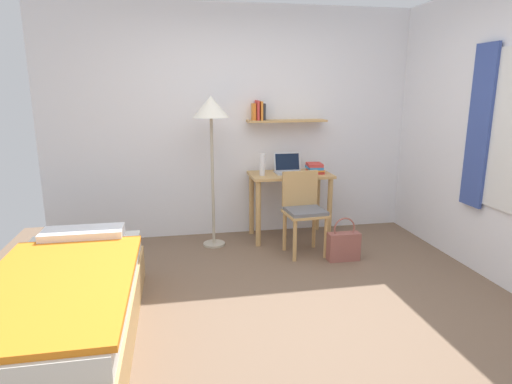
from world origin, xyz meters
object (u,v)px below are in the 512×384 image
at_px(desk_chair, 304,208).
at_px(handbag, 344,245).
at_px(book_stack, 315,168).
at_px(laptop, 288,168).
at_px(bed, 64,306).
at_px(water_bottle, 262,165).
at_px(standing_lamp, 211,116).
at_px(desk, 290,188).

relative_size(desk_chair, handbag, 1.91).
bearing_deg(book_stack, desk_chair, -119.61).
bearing_deg(laptop, handbag, -65.99).
bearing_deg(bed, water_bottle, 44.27).
relative_size(laptop, handbag, 0.70).
bearing_deg(handbag, laptop, 114.01).
bearing_deg(water_bottle, book_stack, 2.00).
xyz_separation_m(standing_lamp, book_stack, (1.16, 0.07, -0.60)).
relative_size(laptop, book_stack, 1.26).
bearing_deg(desk_chair, water_bottle, 128.66).
bearing_deg(desk_chair, handbag, -40.30).
bearing_deg(desk, book_stack, -5.31).
bearing_deg(standing_lamp, bed, -125.70).
height_order(standing_lamp, handbag, standing_lamp).
relative_size(bed, desk_chair, 2.34).
bearing_deg(laptop, desk, -79.86).
bearing_deg(handbag, standing_lamp, 151.44).
bearing_deg(bed, desk, 40.07).
distance_m(laptop, water_bottle, 0.34).
xyz_separation_m(desk, handbag, (0.36, -0.77, -0.44)).
xyz_separation_m(desk, standing_lamp, (-0.88, -0.10, 0.82)).
bearing_deg(laptop, desk_chair, -87.00).
bearing_deg(desk, handbag, -65.11).
xyz_separation_m(water_bottle, handbag, (0.69, -0.73, -0.72)).
bearing_deg(standing_lamp, laptop, 9.70).
bearing_deg(bed, handbag, 21.68).
height_order(standing_lamp, laptop, standing_lamp).
xyz_separation_m(desk, desk_chair, (0.02, -0.48, -0.11)).
distance_m(bed, handbag, 2.61).
bearing_deg(laptop, standing_lamp, -170.30).
height_order(bed, handbag, bed).
relative_size(desk, desk_chair, 1.07).
bearing_deg(laptop, water_bottle, -162.60).
xyz_separation_m(bed, standing_lamp, (1.18, 1.64, 1.18)).
relative_size(desk, handbag, 2.03).
relative_size(desk, laptop, 2.90).
distance_m(desk_chair, water_bottle, 0.69).
bearing_deg(bed, laptop, 41.06).
height_order(water_bottle, handbag, water_bottle).
bearing_deg(bed, desk_chair, 31.00).
relative_size(desk_chair, standing_lamp, 0.53).
bearing_deg(water_bottle, bed, -135.73).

